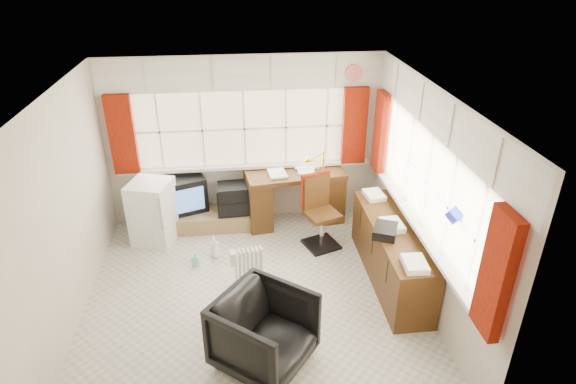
% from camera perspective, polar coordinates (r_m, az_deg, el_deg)
% --- Properties ---
extents(ground, '(4.00, 4.00, 0.00)m').
position_cam_1_polar(ground, '(5.99, -3.97, -12.33)').
color(ground, beige).
rests_on(ground, ground).
extents(room_walls, '(4.00, 4.00, 4.00)m').
position_cam_1_polar(room_walls, '(5.17, -4.50, 0.59)').
color(room_walls, beige).
rests_on(room_walls, ground).
extents(window_back, '(3.70, 0.12, 3.60)m').
position_cam_1_polar(window_back, '(7.16, -5.00, 3.58)').
color(window_back, beige).
rests_on(window_back, room_walls).
extents(window_right, '(0.12, 3.70, 3.60)m').
position_cam_1_polar(window_right, '(5.81, 15.25, -3.35)').
color(window_right, beige).
rests_on(window_right, room_walls).
extents(curtains, '(3.83, 3.83, 1.15)m').
position_cam_1_polar(curtains, '(6.11, 3.86, 4.54)').
color(curtains, maroon).
rests_on(curtains, room_walls).
extents(overhead_cabinets, '(3.98, 3.98, 0.48)m').
position_cam_1_polar(overhead_cabinets, '(5.91, 4.54, 11.88)').
color(overhead_cabinets, white).
rests_on(overhead_cabinets, room_walls).
extents(desk, '(1.52, 0.89, 0.87)m').
position_cam_1_polar(desk, '(7.29, 0.73, -0.10)').
color(desk, '#4E2B12').
rests_on(desk, ground).
extents(desk_lamp, '(0.15, 0.14, 0.39)m').
position_cam_1_polar(desk_lamp, '(6.87, 4.23, 3.99)').
color(desk_lamp, yellow).
rests_on(desk_lamp, desk).
extents(task_chair, '(0.56, 0.58, 1.05)m').
position_cam_1_polar(task_chair, '(6.69, 3.62, -1.89)').
color(task_chair, black).
rests_on(task_chair, ground).
extents(office_chair, '(1.21, 1.20, 0.79)m').
position_cam_1_polar(office_chair, '(4.97, -2.83, -16.21)').
color(office_chair, black).
rests_on(office_chair, ground).
extents(radiator, '(0.37, 0.20, 0.53)m').
position_cam_1_polar(radiator, '(6.06, -4.67, -9.27)').
color(radiator, white).
rests_on(radiator, ground).
extents(credenza, '(0.50, 2.00, 0.85)m').
position_cam_1_polar(credenza, '(6.19, 12.12, -7.00)').
color(credenza, '#4E2B12').
rests_on(credenza, ground).
extents(file_tray, '(0.38, 0.41, 0.11)m').
position_cam_1_polar(file_tray, '(5.80, 11.44, -4.54)').
color(file_tray, black).
rests_on(file_tray, credenza).
extents(tv_bench, '(1.40, 0.50, 0.25)m').
position_cam_1_polar(tv_bench, '(7.35, -8.98, -3.21)').
color(tv_bench, '#A18350').
rests_on(tv_bench, ground).
extents(crt_tv, '(0.73, 0.70, 0.53)m').
position_cam_1_polar(crt_tv, '(7.34, -12.23, -0.07)').
color(crt_tv, black).
rests_on(crt_tv, tv_bench).
extents(hifi_stack, '(0.63, 0.42, 0.44)m').
position_cam_1_polar(hifi_stack, '(7.16, -6.00, -0.76)').
color(hifi_stack, black).
rests_on(hifi_stack, tv_bench).
extents(mini_fridge, '(0.67, 0.68, 0.92)m').
position_cam_1_polar(mini_fridge, '(7.03, -15.71, -2.29)').
color(mini_fridge, white).
rests_on(mini_fridge, ground).
extents(spray_bottle_a, '(0.15, 0.15, 0.32)m').
position_cam_1_polar(spray_bottle_a, '(6.64, -8.72, -6.44)').
color(spray_bottle_a, white).
rests_on(spray_bottle_a, ground).
extents(spray_bottle_b, '(0.11, 0.11, 0.21)m').
position_cam_1_polar(spray_bottle_b, '(6.56, -10.91, -7.71)').
color(spray_bottle_b, '#92DAD3').
rests_on(spray_bottle_b, ground).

